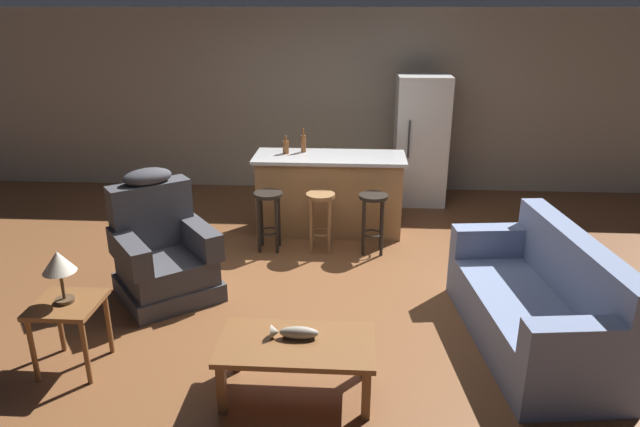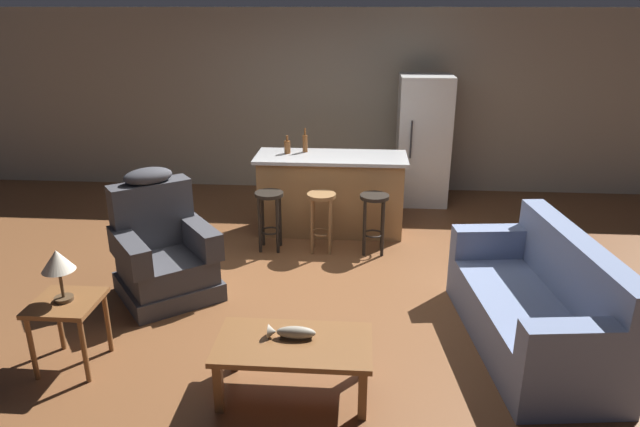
% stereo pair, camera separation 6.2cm
% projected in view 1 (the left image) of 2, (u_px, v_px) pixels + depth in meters
% --- Properties ---
extents(ground_plane, '(12.00, 12.00, 0.00)m').
position_uv_depth(ground_plane, '(323.00, 279.00, 5.83)').
color(ground_plane, brown).
extents(back_wall, '(12.00, 0.05, 2.60)m').
position_uv_depth(back_wall, '(336.00, 102.00, 8.30)').
color(back_wall, '#A89E89').
rests_on(back_wall, ground_plane).
extents(coffee_table, '(1.10, 0.60, 0.42)m').
position_uv_depth(coffee_table, '(297.00, 349.00, 4.01)').
color(coffee_table, brown).
rests_on(coffee_table, ground_plane).
extents(fish_figurine, '(0.34, 0.10, 0.10)m').
position_uv_depth(fish_figurine, '(294.00, 333.00, 4.02)').
color(fish_figurine, '#4C3823').
rests_on(fish_figurine, coffee_table).
extents(couch, '(1.05, 1.98, 0.94)m').
position_uv_depth(couch, '(538.00, 306.00, 4.62)').
color(couch, '#707FA3').
rests_on(couch, ground_plane).
extents(recliner_near_lamp, '(1.18, 1.18, 1.20)m').
position_uv_depth(recliner_near_lamp, '(162.00, 253.00, 5.41)').
color(recliner_near_lamp, '#3D3D42').
rests_on(recliner_near_lamp, ground_plane).
extents(end_table, '(0.48, 0.48, 0.56)m').
position_uv_depth(end_table, '(68.00, 314.00, 4.27)').
color(end_table, brown).
rests_on(end_table, ground_plane).
extents(table_lamp, '(0.24, 0.24, 0.41)m').
position_uv_depth(table_lamp, '(59.00, 264.00, 4.13)').
color(table_lamp, '#4C3823').
rests_on(table_lamp, end_table).
extents(kitchen_island, '(1.80, 0.70, 0.95)m').
position_uv_depth(kitchen_island, '(330.00, 193.00, 6.93)').
color(kitchen_island, '#9E7042').
rests_on(kitchen_island, ground_plane).
extents(bar_stool_left, '(0.32, 0.32, 0.68)m').
position_uv_depth(bar_stool_left, '(269.00, 210.00, 6.38)').
color(bar_stool_left, black).
rests_on(bar_stool_left, ground_plane).
extents(bar_stool_middle, '(0.32, 0.32, 0.68)m').
position_uv_depth(bar_stool_middle, '(320.00, 211.00, 6.34)').
color(bar_stool_middle, olive).
rests_on(bar_stool_middle, ground_plane).
extents(bar_stool_right, '(0.32, 0.32, 0.68)m').
position_uv_depth(bar_stool_right, '(373.00, 213.00, 6.31)').
color(bar_stool_right, black).
rests_on(bar_stool_right, ground_plane).
extents(refrigerator, '(0.70, 0.69, 1.76)m').
position_uv_depth(refrigerator, '(420.00, 140.00, 7.84)').
color(refrigerator, white).
rests_on(refrigerator, ground_plane).
extents(bottle_tall_green, '(0.08, 0.08, 0.22)m').
position_uv_depth(bottle_tall_green, '(286.00, 147.00, 6.83)').
color(bottle_tall_green, brown).
rests_on(bottle_tall_green, kitchen_island).
extents(bottle_short_amber, '(0.06, 0.06, 0.29)m').
position_uv_depth(bottle_short_amber, '(303.00, 143.00, 6.89)').
color(bottle_short_amber, brown).
rests_on(bottle_short_amber, kitchen_island).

